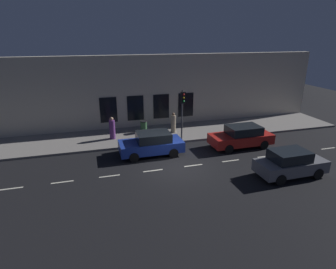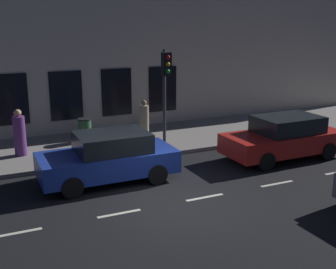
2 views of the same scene
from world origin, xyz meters
name	(u,v)px [view 2 (image 2 of 2)]	position (x,y,z in m)	size (l,w,h in m)	color
ground_plane	(174,203)	(0.00, 0.00, 0.00)	(60.00, 60.00, 0.00)	black
sidewalk	(108,144)	(6.25, 0.00, 0.07)	(4.50, 32.00, 0.15)	gray
building_facade	(89,64)	(8.80, 0.00, 3.11)	(0.65, 32.00, 6.22)	beige
lane_centre_line	(205,197)	(0.00, -1.00, 0.00)	(0.12, 27.20, 0.01)	beige
traffic_light	(166,79)	(4.29, -1.70, 2.88)	(0.46, 0.32, 3.81)	#424244
parked_car_1	(284,137)	(2.06, -5.48, 0.79)	(2.00, 4.54, 1.58)	red
parked_car_2	(109,157)	(2.44, 1.11, 0.79)	(1.98, 4.28, 1.58)	#1E389E
pedestrian_0	(20,135)	(5.98, 3.41, 0.93)	(0.48, 0.48, 1.72)	#5B2D70
pedestrian_1	(144,121)	(6.17, -1.56, 0.90)	(0.50, 0.50, 1.65)	gray
trash_bin	(85,130)	(6.86, 0.78, 0.63)	(0.56, 0.56, 0.95)	#2D5633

